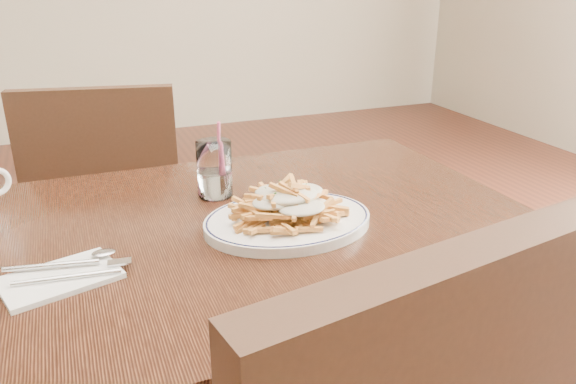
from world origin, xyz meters
name	(u,v)px	position (x,y,z in m)	size (l,w,h in m)	color
table	(229,263)	(0.00, 0.00, 0.67)	(1.20, 0.80, 0.75)	black
chair_far	(112,212)	(-0.17, 0.71, 0.52)	(0.50, 0.50, 0.92)	black
fries_plate	(288,221)	(0.11, -0.04, 0.76)	(0.39, 0.36, 0.02)	white
loaded_fries	(288,200)	(0.11, -0.04, 0.80)	(0.25, 0.22, 0.06)	#C9883D
napkin	(60,278)	(-0.30, -0.09, 0.75)	(0.17, 0.11, 0.01)	silver
cutlery	(59,272)	(-0.30, -0.09, 0.76)	(0.21, 0.09, 0.01)	silver
water_glass	(215,172)	(0.02, 0.16, 0.80)	(0.07, 0.07, 0.16)	white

